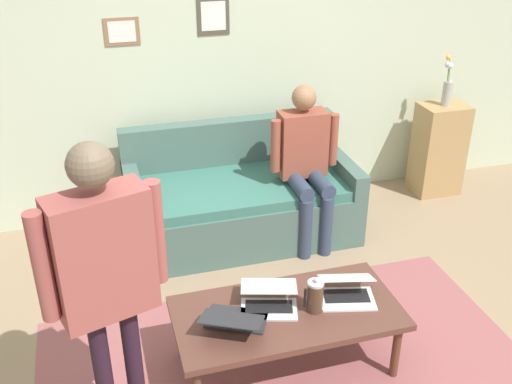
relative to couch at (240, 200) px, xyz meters
name	(u,v)px	position (x,y,z in m)	size (l,w,h in m)	color
ground_plane	(295,363)	(0.08, 1.60, -0.30)	(7.68, 7.68, 0.00)	#90785D
area_rug	(291,376)	(0.13, 1.70, -0.30)	(2.94, 1.83, 0.01)	#904F51
back_wall	(211,57)	(0.08, -0.60, 1.05)	(7.04, 0.11, 2.70)	beige
couch	(240,200)	(0.00, 0.00, 0.00)	(1.82, 0.92, 0.88)	#446159
coffee_table	(287,316)	(0.13, 1.60, 0.07)	(1.32, 0.65, 0.42)	#533127
laptop_left	(269,301)	(0.23, 1.53, 0.15)	(0.39, 0.36, 0.12)	silver
laptop_center	(346,291)	(-0.24, 1.57, 0.16)	(0.38, 0.35, 0.15)	silver
laptop_right	(235,319)	(0.46, 1.64, 0.15)	(0.45, 0.44, 0.13)	#28282D
french_press	(315,296)	(-0.02, 1.64, 0.21)	(0.12, 0.10, 0.23)	#4C3323
side_shelf	(438,149)	(-1.97, -0.23, 0.12)	(0.42, 0.32, 0.86)	#A78251
flower_vase	(447,87)	(-1.96, -0.23, 0.72)	(0.09, 0.08, 0.45)	#A2A49A
person_standing	(105,270)	(1.11, 1.89, 0.78)	(0.59, 0.31, 1.70)	black
person_seated	(306,157)	(-0.47, 0.23, 0.42)	(0.55, 0.51, 1.28)	#2E3C52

